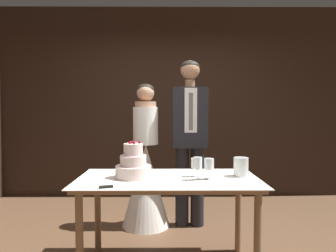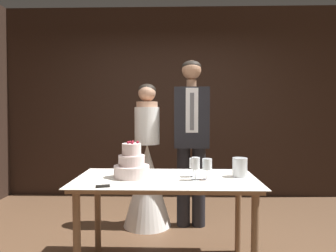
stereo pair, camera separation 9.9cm
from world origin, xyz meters
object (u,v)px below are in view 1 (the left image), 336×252
object	(u,v)px
hurricane_candle	(241,167)
wine_glass_far	(195,164)
wine_glass_near	(209,165)
cake_table	(168,188)
wine_glass_middle	(198,164)
cake_knife	(119,186)
groom	(190,134)
bride	(146,174)
tiered_cake	(133,165)

from	to	relation	value
hurricane_candle	wine_glass_far	bearing A→B (deg)	-178.45
wine_glass_far	wine_glass_near	bearing A→B (deg)	-44.29
cake_table	hurricane_candle	world-z (taller)	hurricane_candle
wine_glass_far	hurricane_candle	xyz separation A→B (m)	(0.38, 0.01, -0.03)
wine_glass_middle	cake_table	bearing A→B (deg)	161.98
cake_knife	groom	size ratio (longest dim) A/B	0.24
cake_knife	groom	xyz separation A→B (m)	(0.61, 1.21, 0.28)
wine_glass_near	wine_glass_far	xyz separation A→B (m)	(-0.10, 0.10, -0.01)
cake_table	bride	bearing A→B (deg)	105.06
cake_knife	hurricane_candle	bearing A→B (deg)	2.67
wine_glass_far	hurricane_candle	world-z (taller)	hurricane_candle
cake_knife	wine_glass_near	distance (m)	0.73
cake_knife	hurricane_candle	world-z (taller)	hurricane_candle
wine_glass_near	wine_glass_middle	size ratio (longest dim) A/B	0.92
wine_glass_middle	tiered_cake	bearing A→B (deg)	169.96
hurricane_candle	groom	distance (m)	0.96
cake_table	groom	size ratio (longest dim) A/B	0.79
wine_glass_far	bride	bearing A→B (deg)	118.42
cake_table	wine_glass_middle	xyz separation A→B (m)	(0.23, -0.08, 0.22)
cake_table	tiered_cake	size ratio (longest dim) A/B	4.88
tiered_cake	groom	size ratio (longest dim) A/B	0.16
cake_knife	hurricane_candle	xyz separation A→B (m)	(0.97, 0.35, 0.07)
cake_table	wine_glass_near	size ratio (longest dim) A/B	8.75
wine_glass_near	hurricane_candle	world-z (taller)	wine_glass_near
wine_glass_far	tiered_cake	bearing A→B (deg)	-176.53
cake_knife	cake_table	bearing A→B (deg)	21.88
wine_glass_middle	hurricane_candle	xyz separation A→B (m)	(0.38, 0.13, -0.05)
wine_glass_near	bride	world-z (taller)	bride
cake_knife	wine_glass_middle	bearing A→B (deg)	2.90
wine_glass_near	cake_table	bearing A→B (deg)	171.13
cake_table	bride	world-z (taller)	bride
cake_knife	wine_glass_middle	distance (m)	0.64
bride	groom	world-z (taller)	groom
tiered_cake	wine_glass_near	xyz separation A→B (m)	(0.61, -0.07, 0.01)
tiered_cake	wine_glass_near	size ratio (longest dim) A/B	1.79
wine_glass_middle	bride	bearing A→B (deg)	115.72
wine_glass_near	bride	distance (m)	1.16
tiered_cake	groom	xyz separation A→B (m)	(0.54, 0.90, 0.18)
wine_glass_middle	groom	world-z (taller)	groom
cake_knife	wine_glass_far	bearing A→B (deg)	12.96
hurricane_candle	wine_glass_near	bearing A→B (deg)	-158.94
cake_knife	wine_glass_middle	size ratio (longest dim) A/B	2.43
tiered_cake	bride	size ratio (longest dim) A/B	0.19
tiered_cake	cake_knife	world-z (taller)	tiered_cake
wine_glass_far	bride	xyz separation A→B (m)	(-0.47, 0.87, -0.27)
wine_glass_far	groom	xyz separation A→B (m)	(0.02, 0.87, 0.18)
wine_glass_far	groom	size ratio (longest dim) A/B	0.08
groom	cake_knife	bearing A→B (deg)	-116.60
hurricane_candle	wine_glass_middle	bearing A→B (deg)	-160.46
tiered_cake	hurricane_candle	world-z (taller)	tiered_cake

